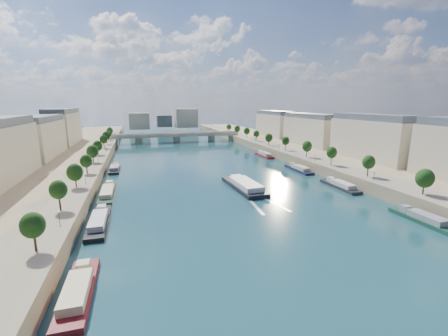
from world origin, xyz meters
TOP-DOWN VIEW (x-y plane):
  - ground at (0.00, 100.00)m, footprint 700.00×700.00m
  - quay_left at (-72.00, 100.00)m, footprint 44.00×520.00m
  - quay_right at (72.00, 100.00)m, footprint 44.00×520.00m
  - pave_left at (-57.00, 100.00)m, footprint 14.00×520.00m
  - pave_right at (57.00, 100.00)m, footprint 14.00×520.00m
  - trees_left at (-55.00, 102.00)m, footprint 4.80×268.80m
  - trees_right at (55.00, 110.00)m, footprint 4.80×268.80m
  - lamps_left at (-52.50, 90.00)m, footprint 0.36×200.36m
  - lamps_right at (52.50, 105.00)m, footprint 0.36×200.36m
  - buildings_left at (-85.00, 112.00)m, footprint 16.00×226.00m
  - buildings_right at (85.00, 112.00)m, footprint 16.00×226.00m
  - skyline at (3.19, 319.52)m, footprint 79.00×42.00m
  - bridge at (0.00, 220.85)m, footprint 112.00×12.00m
  - tour_barge at (7.14, 65.07)m, footprint 10.17×31.09m
  - wake at (7.14, 48.55)m, footprint 10.76×26.02m
  - moored_barges_left at (-45.50, 44.29)m, footprint 5.00×158.18m
  - moored_barges_right at (45.50, 54.04)m, footprint 5.00×166.53m

SIDE VIEW (x-z plane):
  - ground at x=0.00m, z-range 0.00..0.00m
  - wake at x=7.14m, z-range 0.00..0.04m
  - moored_barges_left at x=-45.50m, z-range -0.96..2.64m
  - moored_barges_right at x=45.50m, z-range -0.96..2.64m
  - tour_barge at x=7.14m, z-range -0.87..3.30m
  - quay_left at x=-72.00m, z-range 0.00..5.00m
  - quay_right at x=72.00m, z-range 0.00..5.00m
  - pave_left at x=-57.00m, z-range 5.00..5.10m
  - pave_right at x=57.00m, z-range 5.00..5.10m
  - bridge at x=0.00m, z-range 1.01..9.16m
  - lamps_left at x=-52.50m, z-range 5.64..9.92m
  - lamps_right at x=52.50m, z-range 5.64..9.92m
  - trees_left at x=-55.00m, z-range 6.35..14.61m
  - trees_right at x=55.00m, z-range 6.35..14.61m
  - skyline at x=3.19m, z-range 3.66..25.66m
  - buildings_left at x=-85.00m, z-range 4.85..28.05m
  - buildings_right at x=85.00m, z-range 4.85..28.05m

